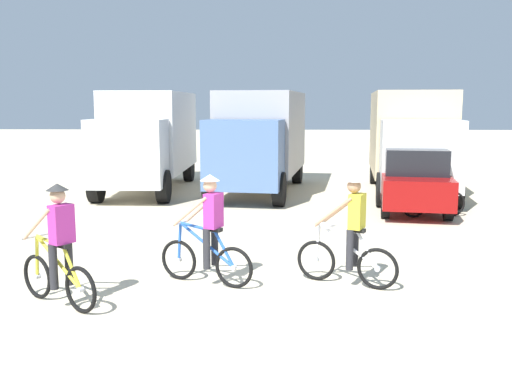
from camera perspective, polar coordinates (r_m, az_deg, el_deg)
ground_plane at (r=8.24m, az=1.21°, el=-12.02°), size 120.00×120.00×0.00m
box_truck_avon_van at (r=19.96m, az=-10.71°, el=5.57°), size 2.42×6.76×3.35m
box_truck_grey_hauler at (r=19.19m, az=0.44°, el=5.60°), size 3.29×7.01×3.35m
box_truck_tan_camper at (r=19.46m, az=15.22°, el=5.34°), size 3.19×6.99×3.35m
sedan_parked at (r=16.35m, az=15.51°, el=1.25°), size 2.41×4.43×1.76m
cyclist_orange_shirt at (r=8.73m, az=-19.14°, el=-5.50°), size 1.46×1.03×1.82m
cyclist_cowboy_hat at (r=9.29m, az=-4.79°, el=-4.20°), size 1.60×0.82×1.82m
cyclist_near_camera at (r=9.33m, az=9.42°, el=-4.24°), size 1.58×0.86×1.82m
bicycle_spare at (r=15.60m, az=17.37°, el=-0.98°), size 1.72×0.50×0.97m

